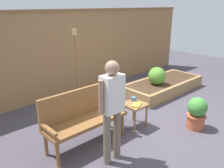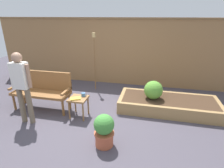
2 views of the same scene
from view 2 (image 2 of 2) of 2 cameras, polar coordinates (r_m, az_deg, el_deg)
ground_plane at (r=4.10m, az=-6.78°, el=-12.14°), size 14.00×14.00×0.00m
fence_back at (r=6.05m, az=1.05°, el=10.17°), size 8.40×0.14×2.16m
garden_bench at (r=4.80m, az=-21.09°, el=-1.07°), size 1.44×0.48×0.94m
side_table at (r=4.20m, az=-10.53°, el=-5.32°), size 0.40×0.40×0.48m
cup_on_table at (r=4.20m, az=-9.00°, el=-3.33°), size 0.13×0.09×0.08m
book_on_table at (r=4.11m, az=-11.47°, el=-4.51°), size 0.26×0.23×0.03m
potted_boxwood at (r=3.31m, az=-2.52°, el=-14.25°), size 0.37×0.37×0.62m
raised_planter_bed at (r=4.73m, az=17.22°, el=-6.15°), size 2.40×1.00×0.30m
shrub_near_bench at (r=4.50m, az=12.93°, el=-1.85°), size 0.45×0.45×0.45m
tiki_torch at (r=5.51m, az=-5.60°, el=10.08°), size 0.10×0.10×1.75m
person_by_bench at (r=4.14m, az=-26.67°, el=0.36°), size 0.47×0.20×1.56m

